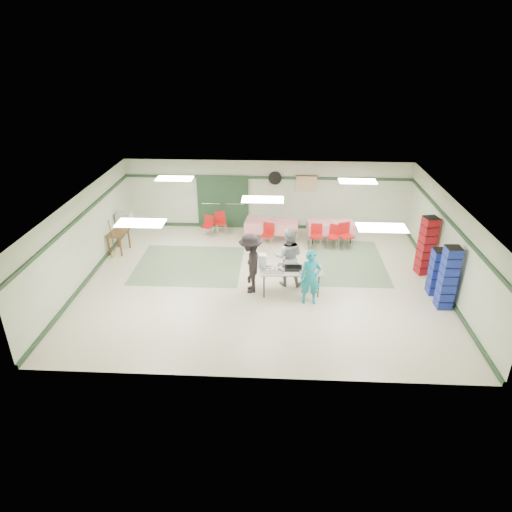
{
  "coord_description": "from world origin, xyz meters",
  "views": [
    {
      "loc": [
        0.46,
        -12.52,
        6.9
      ],
      "look_at": [
        -0.18,
        -0.3,
        1.01
      ],
      "focal_mm": 32.0,
      "sensor_mm": 36.0,
      "label": 1
    }
  ],
  "objects_px": {
    "dining_table_b": "(271,226)",
    "broom": "(112,237)",
    "chair_loose_a": "(220,221)",
    "crate_stack_blue_b": "(448,278)",
    "volunteer_grey": "(288,257)",
    "printer_table": "(118,235)",
    "crate_stack_blue_a": "(438,272)",
    "crate_stack_red": "(427,246)",
    "chair_loose_b": "(208,224)",
    "chair_c": "(345,233)",
    "volunteer_teal": "(311,278)",
    "office_printer": "(124,218)",
    "serving_table": "(291,271)",
    "dining_table_a": "(331,227)",
    "volunteer_dark": "(250,263)",
    "chair_d": "(268,232)",
    "chair_b": "(316,233)",
    "chair_a": "(334,234)"
  },
  "relations": [
    {
      "from": "volunteer_dark",
      "to": "chair_d",
      "type": "distance_m",
      "value": 3.35
    },
    {
      "from": "chair_c",
      "to": "printer_table",
      "type": "distance_m",
      "value": 8.05
    },
    {
      "from": "dining_table_b",
      "to": "printer_table",
      "type": "distance_m",
      "value": 5.52
    },
    {
      "from": "volunteer_teal",
      "to": "chair_loose_a",
      "type": "xyz_separation_m",
      "value": [
        -3.17,
        4.94,
        -0.27
      ]
    },
    {
      "from": "serving_table",
      "to": "volunteer_teal",
      "type": "relative_size",
      "value": 1.15
    },
    {
      "from": "chair_d",
      "to": "office_printer",
      "type": "bearing_deg",
      "value": -166.7
    },
    {
      "from": "serving_table",
      "to": "crate_stack_blue_a",
      "type": "bearing_deg",
      "value": -0.49
    },
    {
      "from": "office_printer",
      "to": "broom",
      "type": "height_order",
      "value": "broom"
    },
    {
      "from": "chair_loose_b",
      "to": "broom",
      "type": "distance_m",
      "value": 3.61
    },
    {
      "from": "dining_table_b",
      "to": "chair_d",
      "type": "distance_m",
      "value": 0.58
    },
    {
      "from": "chair_c",
      "to": "chair_loose_a",
      "type": "xyz_separation_m",
      "value": [
        -4.63,
        1.05,
        -0.04
      ]
    },
    {
      "from": "dining_table_b",
      "to": "broom",
      "type": "relative_size",
      "value": 1.47
    },
    {
      "from": "serving_table",
      "to": "dining_table_b",
      "type": "height_order",
      "value": "dining_table_b"
    },
    {
      "from": "crate_stack_blue_a",
      "to": "crate_stack_red",
      "type": "xyz_separation_m",
      "value": [
        0.0,
        1.29,
        0.25
      ]
    },
    {
      "from": "volunteer_teal",
      "to": "printer_table",
      "type": "distance_m",
      "value": 7.26
    },
    {
      "from": "office_printer",
      "to": "broom",
      "type": "xyz_separation_m",
      "value": [
        -0.08,
        -1.22,
        -0.25
      ]
    },
    {
      "from": "office_printer",
      "to": "broom",
      "type": "distance_m",
      "value": 1.24
    },
    {
      "from": "broom",
      "to": "crate_stack_blue_b",
      "type": "bearing_deg",
      "value": -24.74
    },
    {
      "from": "dining_table_a",
      "to": "broom",
      "type": "bearing_deg",
      "value": -172.54
    },
    {
      "from": "chair_loose_a",
      "to": "crate_stack_blue_b",
      "type": "xyz_separation_m",
      "value": [
        6.92,
        -4.99,
        0.39
      ]
    },
    {
      "from": "dining_table_b",
      "to": "crate_stack_blue_a",
      "type": "height_order",
      "value": "crate_stack_blue_a"
    },
    {
      "from": "volunteer_dark",
      "to": "dining_table_b",
      "type": "height_order",
      "value": "volunteer_dark"
    },
    {
      "from": "crate_stack_blue_b",
      "to": "printer_table",
      "type": "xyz_separation_m",
      "value": [
        -10.3,
        3.18,
        -0.3
      ]
    },
    {
      "from": "chair_c",
      "to": "volunteer_teal",
      "type": "bearing_deg",
      "value": -134.67
    },
    {
      "from": "dining_table_b",
      "to": "crate_stack_blue_b",
      "type": "bearing_deg",
      "value": -37.3
    },
    {
      "from": "dining_table_a",
      "to": "crate_stack_blue_b",
      "type": "height_order",
      "value": "crate_stack_blue_b"
    },
    {
      "from": "chair_b",
      "to": "serving_table",
      "type": "bearing_deg",
      "value": -100.73
    },
    {
      "from": "chair_c",
      "to": "chair_b",
      "type": "bearing_deg",
      "value": 155.93
    },
    {
      "from": "volunteer_teal",
      "to": "dining_table_b",
      "type": "height_order",
      "value": "volunteer_teal"
    },
    {
      "from": "volunteer_grey",
      "to": "chair_d",
      "type": "relative_size",
      "value": 2.12
    },
    {
      "from": "chair_d",
      "to": "crate_stack_red",
      "type": "height_order",
      "value": "crate_stack_red"
    },
    {
      "from": "serving_table",
      "to": "chair_d",
      "type": "height_order",
      "value": "chair_d"
    },
    {
      "from": "dining_table_a",
      "to": "crate_stack_blue_a",
      "type": "distance_m",
      "value": 4.63
    },
    {
      "from": "chair_a",
      "to": "crate_stack_blue_b",
      "type": "relative_size",
      "value": 0.46
    },
    {
      "from": "chair_b",
      "to": "crate_stack_blue_a",
      "type": "relative_size",
      "value": 0.61
    },
    {
      "from": "chair_b",
      "to": "chair_d",
      "type": "bearing_deg",
      "value": -174.41
    },
    {
      "from": "dining_table_a",
      "to": "chair_loose_a",
      "type": "bearing_deg",
      "value": 168.31
    },
    {
      "from": "volunteer_grey",
      "to": "printer_table",
      "type": "relative_size",
      "value": 2.04
    },
    {
      "from": "chair_b",
      "to": "broom",
      "type": "relative_size",
      "value": 0.64
    },
    {
      "from": "office_printer",
      "to": "chair_b",
      "type": "bearing_deg",
      "value": 0.19
    },
    {
      "from": "chair_loose_a",
      "to": "printer_table",
      "type": "height_order",
      "value": "chair_loose_a"
    },
    {
      "from": "serving_table",
      "to": "chair_d",
      "type": "xyz_separation_m",
      "value": [
        -0.76,
        3.33,
        -0.18
      ]
    },
    {
      "from": "chair_d",
      "to": "crate_stack_blue_a",
      "type": "relative_size",
      "value": 0.62
    },
    {
      "from": "volunteer_dark",
      "to": "crate_stack_red",
      "type": "height_order",
      "value": "crate_stack_red"
    },
    {
      "from": "volunteer_dark",
      "to": "chair_d",
      "type": "relative_size",
      "value": 2.1
    },
    {
      "from": "volunteer_teal",
      "to": "office_printer",
      "type": "height_order",
      "value": "volunteer_teal"
    },
    {
      "from": "volunteer_grey",
      "to": "office_printer",
      "type": "relative_size",
      "value": 3.56
    },
    {
      "from": "chair_loose_a",
      "to": "broom",
      "type": "relative_size",
      "value": 0.65
    },
    {
      "from": "volunteer_grey",
      "to": "volunteer_dark",
      "type": "bearing_deg",
      "value": 27.89
    },
    {
      "from": "dining_table_a",
      "to": "volunteer_grey",
      "type": "bearing_deg",
      "value": -120.64
    }
  ]
}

